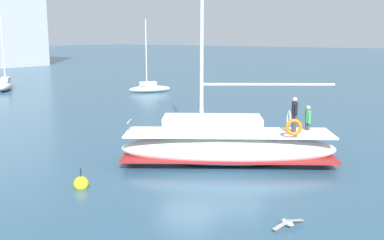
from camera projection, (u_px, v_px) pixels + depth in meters
The scene contains 6 objects.
ground_plane at pixel (186, 167), 19.87m from camera, with size 400.00×400.00×0.00m, color #2D516B.
main_sailboat at pixel (227, 144), 20.14m from camera, with size 7.38×9.29×13.40m.
moored_sloop_near at pixel (5, 84), 47.75m from camera, with size 4.61×5.15×7.88m.
moored_sloop_far at pixel (150, 87), 45.77m from camera, with size 4.07×3.28×7.29m.
seagull at pixel (288, 223), 13.54m from camera, with size 1.23×0.54×0.18m.
mooring_buoy at pixel (81, 184), 17.10m from camera, with size 0.56×0.56×0.88m.
Camera 1 is at (-15.36, -11.43, 5.70)m, focal length 42.26 mm.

